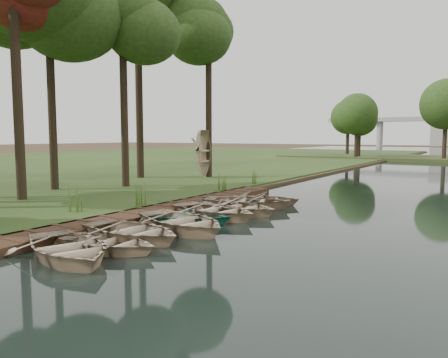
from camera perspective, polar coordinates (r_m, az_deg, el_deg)
The scene contains 20 objects.
ground at distance 17.64m, azimuth -3.41°, elevation -4.95°, with size 300.00×300.00×0.00m, color #3D2F1D.
boardwalk at distance 18.57m, azimuth -7.44°, elevation -3.98°, with size 1.60×16.00×0.30m, color #362114.
building_b at distance 159.82m, azimuth 26.96°, elevation 6.03°, with size 8.00×8.00×12.00m, color #A5A5A0.
rowboat_0 at distance 12.11m, azimuth -19.73°, elevation -8.08°, with size 2.66×3.72×0.77m, color tan.
rowboat_1 at distance 12.62m, azimuth -14.78°, elevation -7.73°, with size 2.16×3.02×0.63m, color tan.
rowboat_2 at distance 13.71m, azimuth -11.98°, elevation -6.33°, with size 2.60×3.64×0.75m, color tan.
rowboat_3 at distance 14.75m, azimuth -5.51°, elevation -5.24°, with size 2.85×3.98×0.83m, color tan.
rowboat_4 at distance 15.95m, azimuth -4.54°, elevation -4.75°, with size 2.18×3.05×0.63m, color #297362.
rowboat_5 at distance 16.98m, azimuth -1.30°, elevation -3.84°, with size 2.71×3.79×0.78m, color tan.
rowboat_6 at distance 17.87m, azimuth 1.67°, elevation -3.45°, with size 2.54×3.56×0.74m, color tan.
rowboat_7 at distance 19.28m, azimuth 3.05°, elevation -2.69°, with size 2.74×3.84×0.79m, color tan.
rowboat_8 at distance 20.33m, azimuth 5.35°, elevation -2.47°, with size 2.27×3.18×0.66m, color tan.
stored_rowboat at distance 30.86m, azimuth -2.64°, elevation 0.82°, with size 2.40×3.36×0.70m, color tan.
tree_3 at distance 26.61m, azimuth -21.97°, elevation 19.47°, with size 5.36×5.36×11.82m.
tree_4 at distance 26.82m, azimuth -13.14°, elevation 18.72°, with size 4.12×4.12×10.94m.
tree_6 at distance 32.29m, azimuth -2.04°, elevation 18.21°, with size 4.93×4.93×12.16m.
reeds_0 at distance 18.01m, azimuth -18.96°, elevation -2.44°, with size 0.60×0.60×1.01m, color #3F661E.
reeds_1 at distance 18.79m, azimuth -10.83°, elevation -1.70°, with size 0.60×0.60×1.15m, color #3F661E.
reeds_2 at distance 23.79m, azimuth -0.27°, elevation -0.39°, with size 0.60×0.60×0.87m, color #3F661E.
reeds_3 at distance 27.05m, azimuth 4.05°, elevation 0.31°, with size 0.60×0.60×0.86m, color #3F661E.
Camera 1 is at (10.11, -14.08, 3.24)m, focal length 35.00 mm.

